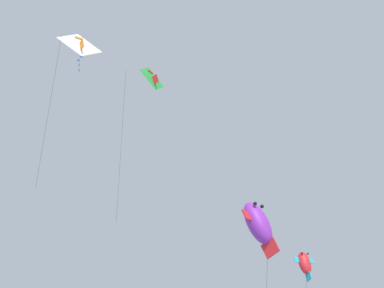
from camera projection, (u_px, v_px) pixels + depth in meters
The scene contains 4 objects.
kite_fish_highest at pixel (258, 223), 26.25m from camera, with size 1.76×1.90×6.01m.
kite_delta_mid_left at pixel (152, 79), 39.20m from camera, with size 3.57×2.81×9.22m.
kite_fish_far_centre at pixel (305, 263), 32.34m from camera, with size 1.58×1.13×4.78m.
kite_delta_near_left at pixel (80, 45), 33.93m from camera, with size 3.07×2.64×8.32m.
Camera 1 is at (29.03, 8.63, 6.95)m, focal length 60.29 mm.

